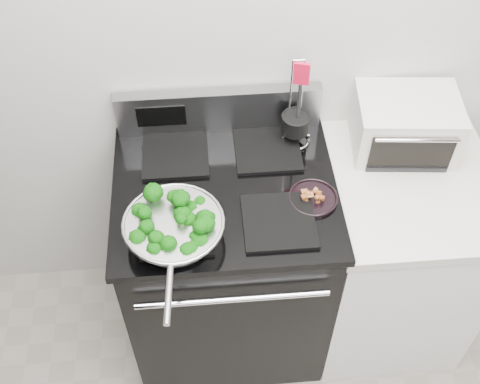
{
  "coord_description": "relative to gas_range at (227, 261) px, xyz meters",
  "views": [
    {
      "loc": [
        -0.36,
        0.03,
        2.54
      ],
      "look_at": [
        -0.25,
        1.36,
        0.98
      ],
      "focal_mm": 45.0,
      "sensor_mm": 36.0,
      "label": 1
    }
  ],
  "objects": [
    {
      "name": "toaster_oven",
      "position": [
        0.68,
        0.18,
        0.54
      ],
      "size": [
        0.39,
        0.31,
        0.21
      ],
      "rotation": [
        0.0,
        0.0,
        -0.09
      ],
      "color": "beige",
      "rests_on": "counter"
    },
    {
      "name": "counter",
      "position": [
        0.68,
        -0.0,
        -0.03
      ],
      "size": [
        0.62,
        0.68,
        0.92
      ],
      "color": "white",
      "rests_on": "floor"
    },
    {
      "name": "bacon_plate",
      "position": [
        0.3,
        -0.08,
        0.48
      ],
      "size": [
        0.17,
        0.17,
        0.04
      ],
      "rotation": [
        0.0,
        0.0,
        0.17
      ],
      "color": "black",
      "rests_on": "gas_range"
    },
    {
      "name": "utensil_holder",
      "position": [
        0.28,
        0.21,
        0.53
      ],
      "size": [
        0.12,
        0.12,
        0.37
      ],
      "rotation": [
        0.0,
        0.0,
        -0.27
      ],
      "color": "silver",
      "rests_on": "gas_range"
    },
    {
      "name": "skillet",
      "position": [
        -0.18,
        -0.21,
        0.51
      ],
      "size": [
        0.33,
        0.52,
        0.07
      ],
      "rotation": [
        0.0,
        0.0,
        -0.06
      ],
      "color": "silver",
      "rests_on": "gas_range"
    },
    {
      "name": "broccoli_pile",
      "position": [
        -0.18,
        -0.21,
        0.53
      ],
      "size": [
        0.26,
        0.26,
        0.09
      ],
      "primitive_type": null,
      "color": "black",
      "rests_on": "skillet"
    },
    {
      "name": "gas_range",
      "position": [
        0.0,
        0.0,
        0.0
      ],
      "size": [
        0.79,
        0.69,
        1.13
      ],
      "color": "black",
      "rests_on": "floor"
    },
    {
      "name": "back_wall",
      "position": [
        0.3,
        0.34,
        0.86
      ],
      "size": [
        4.0,
        0.02,
        2.7
      ],
      "primitive_type": "cube",
      "color": "#B7B5AE",
      "rests_on": "ground"
    }
  ]
}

